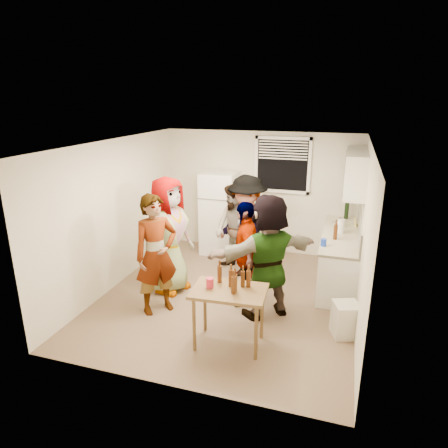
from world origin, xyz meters
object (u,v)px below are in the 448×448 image
(guest_stripe, at_px, (159,309))
(guest_back_left, at_px, (234,272))
(guest_grey, at_px, (171,289))
(refrigerator, at_px, (220,213))
(blue_cup, at_px, (323,246))
(guest_black, at_px, (244,301))
(kettle, at_px, (339,226))
(guest_back_right, at_px, (246,275))
(trash_bin, at_px, (345,319))
(serving_table, at_px, (229,343))
(beer_bottle_table, at_px, (243,286))
(beer_bottle_counter, at_px, (335,239))
(red_cup, at_px, (210,287))
(guest_orange, at_px, (266,314))
(wine_bottle, at_px, (346,219))

(guest_stripe, relative_size, guest_back_left, 1.10)
(guest_grey, height_order, guest_back_left, guest_back_left)
(refrigerator, distance_m, blue_cup, 2.63)
(guest_black, bearing_deg, kettle, 118.44)
(kettle, height_order, guest_back_right, kettle)
(trash_bin, bearing_deg, serving_table, -155.31)
(serving_table, height_order, beer_bottle_table, beer_bottle_table)
(beer_bottle_counter, distance_m, guest_back_left, 2.00)
(beer_bottle_table, xyz_separation_m, guest_black, (-0.24, 1.05, -0.80))
(beer_bottle_counter, bearing_deg, kettle, 86.12)
(refrigerator, xyz_separation_m, guest_black, (1.04, -1.95, -0.85))
(refrigerator, height_order, guest_black, refrigerator)
(guest_back_left, bearing_deg, serving_table, -34.84)
(guest_black, bearing_deg, blue_cup, 92.25)
(guest_grey, relative_size, guest_black, 1.18)
(trash_bin, distance_m, guest_back_right, 2.31)
(beer_bottle_counter, bearing_deg, red_cup, -125.17)
(guest_grey, xyz_separation_m, guest_back_left, (0.84, 0.99, 0.00))
(guest_stripe, bearing_deg, guest_black, -20.93)
(guest_orange, bearing_deg, beer_bottle_counter, -167.02)
(refrigerator, bearing_deg, guest_black, -61.90)
(beer_bottle_table, xyz_separation_m, guest_back_right, (-0.45, 1.99, -0.80))
(beer_bottle_table, bearing_deg, serving_table, -135.74)
(serving_table, height_order, guest_back_left, serving_table)
(kettle, distance_m, guest_orange, 2.30)
(refrigerator, height_order, red_cup, refrigerator)
(red_cup, bearing_deg, guest_black, 82.47)
(beer_bottle_table, height_order, guest_grey, beer_bottle_table)
(blue_cup, bearing_deg, guest_grey, -169.09)
(kettle, xyz_separation_m, guest_stripe, (-2.55, -2.27, -0.90))
(blue_cup, relative_size, guest_black, 0.07)
(blue_cup, height_order, guest_black, blue_cup)
(refrigerator, xyz_separation_m, guest_stripe, (-0.15, -2.61, -0.85))
(kettle, bearing_deg, beer_bottle_counter, -109.40)
(wine_bottle, distance_m, blue_cup, 1.67)
(trash_bin, height_order, guest_orange, trash_bin)
(refrigerator, relative_size, guest_orange, 0.90)
(blue_cup, relative_size, serving_table, 0.13)
(trash_bin, bearing_deg, red_cup, -158.27)
(beer_bottle_counter, height_order, guest_stripe, beer_bottle_counter)
(serving_table, height_order, guest_grey, serving_table)
(wine_bottle, bearing_deg, beer_bottle_table, -110.87)
(kettle, distance_m, trash_bin, 2.24)
(beer_bottle_counter, distance_m, guest_grey, 2.89)
(red_cup, bearing_deg, blue_cup, 52.58)
(guest_grey, relative_size, guest_orange, 1.04)
(blue_cup, distance_m, guest_grey, 2.66)
(guest_back_left, bearing_deg, beer_bottle_table, -30.29)
(beer_bottle_table, distance_m, guest_orange, 1.12)
(beer_bottle_table, bearing_deg, kettle, 67.26)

